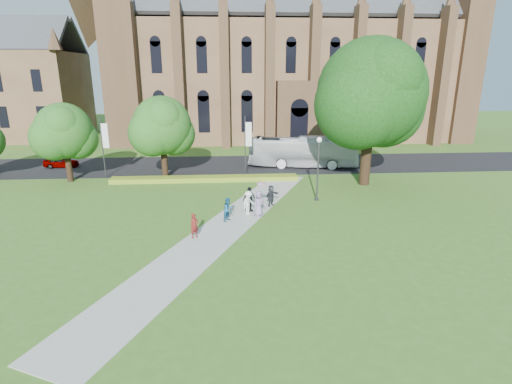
{
  "coord_description": "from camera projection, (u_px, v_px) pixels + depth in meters",
  "views": [
    {
      "loc": [
        0.31,
        -24.44,
        10.2
      ],
      "look_at": [
        2.3,
        3.91,
        1.6
      ],
      "focal_mm": 28.0,
      "sensor_mm": 36.0,
      "label": 1
    }
  ],
  "objects": [
    {
      "name": "banner_pole_0",
      "position": [
        246.0,
        142.0,
        39.94
      ],
      "size": [
        0.7,
        0.1,
        6.0
      ],
      "color": "#38383D",
      "rests_on": "ground"
    },
    {
      "name": "flower_hedge",
      "position": [
        205.0,
        179.0,
        38.67
      ],
      "size": [
        18.0,
        1.4,
        0.45
      ],
      "primitive_type": "cube",
      "color": "#ADA522",
      "rests_on": "ground"
    },
    {
      "name": "pedestrian_3",
      "position": [
        249.0,
        199.0,
        29.96
      ],
      "size": [
        1.19,
        1.03,
        1.92
      ],
      "primitive_type": "imported",
      "rotation": [
        0.0,
        0.0,
        0.61
      ],
      "color": "black",
      "rests_on": "footpath"
    },
    {
      "name": "pedestrian_5",
      "position": [
        271.0,
        196.0,
        31.25
      ],
      "size": [
        1.41,
        1.48,
        1.68
      ],
      "primitive_type": "imported",
      "rotation": [
        0.0,
        0.0,
        0.84
      ],
      "color": "#2A2C33",
      "rests_on": "footpath"
    },
    {
      "name": "pedestrian_4",
      "position": [
        259.0,
        204.0,
        29.03
      ],
      "size": [
        1.09,
        1.02,
        1.87
      ],
      "primitive_type": "imported",
      "rotation": [
        0.0,
        0.0,
        0.64
      ],
      "color": "gray",
      "rests_on": "footpath"
    },
    {
      "name": "pedestrian_1",
      "position": [
        228.0,
        209.0,
        28.06
      ],
      "size": [
        1.03,
        1.06,
        1.72
      ],
      "primitive_type": "imported",
      "rotation": [
        0.0,
        0.0,
        0.9
      ],
      "color": "#195680",
      "rests_on": "footpath"
    },
    {
      "name": "streetlamp",
      "position": [
        318.0,
        161.0,
        32.02
      ],
      "size": [
        0.44,
        0.44,
        5.24
      ],
      "color": "#38383D",
      "rests_on": "ground"
    },
    {
      "name": "ground",
      "position": [
        225.0,
        233.0,
        26.27
      ],
      "size": [
        160.0,
        160.0,
        0.0
      ],
      "primitive_type": "plane",
      "color": "#41631D",
      "rests_on": "ground"
    },
    {
      "name": "large_tree",
      "position": [
        371.0,
        93.0,
        35.22
      ],
      "size": [
        9.6,
        9.6,
        13.2
      ],
      "color": "#332114",
      "rests_on": "ground"
    },
    {
      "name": "road",
      "position": [
        226.0,
        165.0,
        45.36
      ],
      "size": [
        160.0,
        10.0,
        0.02
      ],
      "primitive_type": "cube",
      "color": "black",
      "rests_on": "ground"
    },
    {
      "name": "parasol",
      "position": [
        261.0,
        187.0,
        28.78
      ],
      "size": [
        0.8,
        0.8,
        0.61
      ],
      "primitive_type": "imported",
      "rotation": [
        0.0,
        0.0,
        0.17
      ],
      "color": "#E7A8A3",
      "rests_on": "pedestrian_4"
    },
    {
      "name": "pedestrian_0",
      "position": [
        194.0,
        226.0,
        25.22
      ],
      "size": [
        0.7,
        0.67,
        1.61
      ],
      "primitive_type": "imported",
      "rotation": [
        0.0,
        0.0,
        0.67
      ],
      "color": "maroon",
      "rests_on": "footpath"
    },
    {
      "name": "street_tree_1",
      "position": [
        162.0,
        126.0,
        38.2
      ],
      "size": [
        5.6,
        5.6,
        8.05
      ],
      "color": "#332114",
      "rests_on": "ground"
    },
    {
      "name": "building_west",
      "position": [
        4.0,
        78.0,
        61.43
      ],
      "size": [
        22.0,
        14.0,
        18.3
      ],
      "color": "brown",
      "rests_on": "ground"
    },
    {
      "name": "tour_coach",
      "position": [
        303.0,
        152.0,
        44.08
      ],
      "size": [
        12.24,
        4.66,
        3.33
      ],
      "primitive_type": "imported",
      "rotation": [
        0.0,
        0.0,
        1.41
      ],
      "color": "white",
      "rests_on": "road"
    },
    {
      "name": "cathedral",
      "position": [
        290.0,
        53.0,
        61.11
      ],
      "size": [
        52.6,
        18.25,
        28.0
      ],
      "color": "brown",
      "rests_on": "ground"
    },
    {
      "name": "street_tree_0",
      "position": [
        64.0,
        131.0,
        37.22
      ],
      "size": [
        5.2,
        5.2,
        7.5
      ],
      "color": "#332114",
      "rests_on": "ground"
    },
    {
      "name": "banner_pole_1",
      "position": [
        104.0,
        144.0,
        39.01
      ],
      "size": [
        0.7,
        0.1,
        6.0
      ],
      "color": "#38383D",
      "rests_on": "ground"
    },
    {
      "name": "footpath",
      "position": [
        225.0,
        227.0,
        27.22
      ],
      "size": [
        15.58,
        28.54,
        0.04
      ],
      "primitive_type": "cube",
      "rotation": [
        0.0,
        0.0,
        -0.44
      ],
      "color": "#B2B2A8",
      "rests_on": "ground"
    },
    {
      "name": "car_0",
      "position": [
        61.0,
        162.0,
        44.03
      ],
      "size": [
        3.59,
        1.47,
        1.22
      ],
      "primitive_type": "imported",
      "rotation": [
        0.0,
        0.0,
        1.58
      ],
      "color": "gray",
      "rests_on": "road"
    },
    {
      "name": "pedestrian_2",
      "position": [
        248.0,
        203.0,
        29.4
      ],
      "size": [
        1.24,
        1.3,
        1.78
      ],
      "primitive_type": "imported",
      "rotation": [
        0.0,
        0.0,
        0.87
      ],
      "color": "white",
      "rests_on": "footpath"
    }
  ]
}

